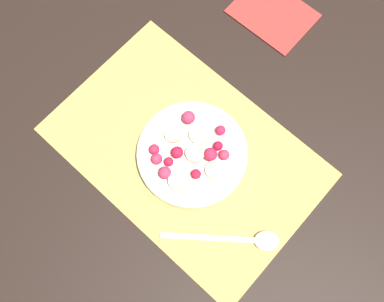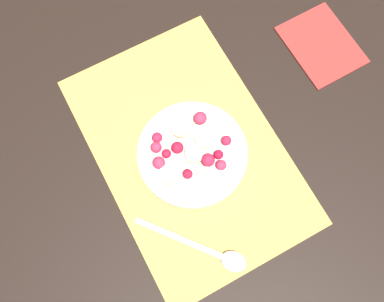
{
  "view_description": "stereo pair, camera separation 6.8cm",
  "coord_description": "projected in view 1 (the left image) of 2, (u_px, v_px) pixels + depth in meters",
  "views": [
    {
      "loc": [
        0.15,
        -0.15,
        0.69
      ],
      "look_at": [
        0.02,
        -0.0,
        0.04
      ],
      "focal_mm": 40.0,
      "sensor_mm": 36.0,
      "label": 1
    },
    {
      "loc": [
        0.19,
        -0.1,
        0.69
      ],
      "look_at": [
        0.02,
        -0.0,
        0.04
      ],
      "focal_mm": 40.0,
      "sensor_mm": 36.0,
      "label": 2
    }
  ],
  "objects": [
    {
      "name": "ground_plane",
      "position": [
        186.0,
        152.0,
        0.72
      ],
      "size": [
        3.0,
        3.0,
        0.0
      ],
      "primitive_type": "plane",
      "color": "black"
    },
    {
      "name": "placemat",
      "position": [
        186.0,
        151.0,
        0.71
      ],
      "size": [
        0.44,
        0.29,
        0.01
      ],
      "color": "#E0B251",
      "rests_on": "ground_plane"
    },
    {
      "name": "spoon",
      "position": [
        246.0,
        240.0,
        0.67
      ],
      "size": [
        0.16,
        0.13,
        0.01
      ],
      "rotation": [
        0.0,
        0.0,
        6.96
      ],
      "color": "silver",
      "rests_on": "placemat"
    },
    {
      "name": "napkin",
      "position": [
        273.0,
        13.0,
        0.79
      ],
      "size": [
        0.15,
        0.12,
        0.01
      ],
      "color": "#A3332D",
      "rests_on": "ground_plane"
    },
    {
      "name": "fruit_bowl",
      "position": [
        192.0,
        154.0,
        0.69
      ],
      "size": [
        0.18,
        0.18,
        0.05
      ],
      "color": "silver",
      "rests_on": "placemat"
    }
  ]
}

